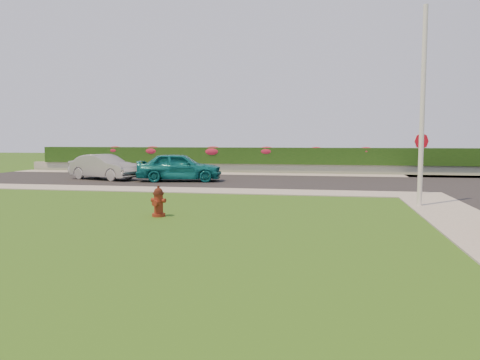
% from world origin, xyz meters
% --- Properties ---
extents(ground, '(120.00, 120.00, 0.00)m').
position_xyz_m(ground, '(0.00, 0.00, 0.00)').
color(ground, black).
rests_on(ground, ground).
extents(street_far, '(26.00, 8.00, 0.04)m').
position_xyz_m(street_far, '(-5.00, 14.00, 0.02)').
color(street_far, black).
rests_on(street_far, ground).
extents(sidewalk_far, '(24.00, 2.00, 0.04)m').
position_xyz_m(sidewalk_far, '(-6.00, 9.00, 0.02)').
color(sidewalk_far, gray).
rests_on(sidewalk_far, ground).
extents(curb_corner, '(2.00, 2.00, 0.04)m').
position_xyz_m(curb_corner, '(7.00, 9.00, 0.02)').
color(curb_corner, gray).
rests_on(curb_corner, ground).
extents(sidewalk_beyond, '(34.00, 2.00, 0.04)m').
position_xyz_m(sidewalk_beyond, '(-1.00, 19.00, 0.02)').
color(sidewalk_beyond, gray).
rests_on(sidewalk_beyond, ground).
extents(retaining_wall, '(34.00, 0.40, 0.60)m').
position_xyz_m(retaining_wall, '(-1.00, 20.50, 0.30)').
color(retaining_wall, gray).
rests_on(retaining_wall, ground).
extents(hedge, '(32.00, 0.90, 1.10)m').
position_xyz_m(hedge, '(-1.00, 20.60, 1.15)').
color(hedge, black).
rests_on(hedge, retaining_wall).
extents(fire_hydrant, '(0.47, 0.44, 0.90)m').
position_xyz_m(fire_hydrant, '(-1.57, 2.19, 0.43)').
color(fire_hydrant, '#58160D').
rests_on(fire_hydrant, ground).
extents(sedan_teal, '(4.70, 2.58, 1.51)m').
position_xyz_m(sedan_teal, '(-4.43, 12.99, 0.80)').
color(sedan_teal, '#0D6568').
rests_on(sedan_teal, street_far).
extents(sedan_silver, '(4.44, 2.77, 1.38)m').
position_xyz_m(sedan_silver, '(-8.86, 13.26, 0.73)').
color(sedan_silver, '#929599').
rests_on(sedan_silver, street_far).
extents(utility_pole, '(0.16, 0.16, 6.62)m').
position_xyz_m(utility_pole, '(6.34, 5.72, 3.31)').
color(utility_pole, silver).
rests_on(utility_pole, ground).
extents(stop_sign, '(0.63, 0.31, 2.53)m').
position_xyz_m(stop_sign, '(7.01, 9.33, 1.87)').
color(stop_sign, slate).
rests_on(stop_sign, ground).
extents(flower_clump_a, '(1.18, 0.76, 0.59)m').
position_xyz_m(flower_clump_a, '(-11.65, 20.50, 1.47)').
color(flower_clump_a, '#AD1D35').
rests_on(flower_clump_a, hedge).
extents(flower_clump_b, '(1.32, 0.85, 0.66)m').
position_xyz_m(flower_clump_b, '(-8.83, 20.50, 1.44)').
color(flower_clump_b, '#AD1D35').
rests_on(flower_clump_b, hedge).
extents(flower_clump_c, '(1.42, 0.91, 0.71)m').
position_xyz_m(flower_clump_c, '(-4.47, 20.50, 1.42)').
color(flower_clump_c, '#AD1D35').
rests_on(flower_clump_c, hedge).
extents(flower_clump_d, '(1.29, 0.83, 0.64)m').
position_xyz_m(flower_clump_d, '(-0.76, 20.50, 1.44)').
color(flower_clump_d, '#AD1D35').
rests_on(flower_clump_d, hedge).
extents(flower_clump_e, '(1.08, 0.70, 0.54)m').
position_xyz_m(flower_clump_e, '(2.53, 20.50, 1.49)').
color(flower_clump_e, '#AD1D35').
rests_on(flower_clump_e, hedge).
extents(flower_clump_f, '(1.11, 0.71, 0.56)m').
position_xyz_m(flower_clump_f, '(5.71, 20.50, 1.48)').
color(flower_clump_f, '#AD1D35').
rests_on(flower_clump_f, hedge).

